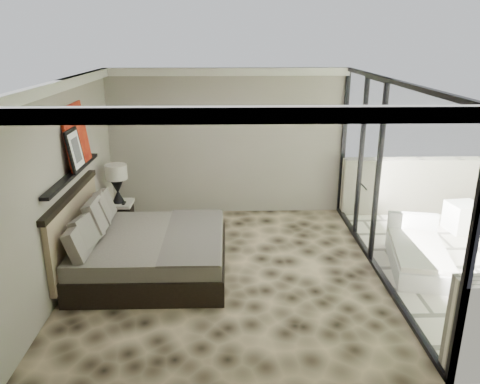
{
  "coord_description": "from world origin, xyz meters",
  "views": [
    {
      "loc": [
        0.02,
        -6.31,
        3.35
      ],
      "look_at": [
        0.2,
        0.4,
        1.1
      ],
      "focal_mm": 35.0,
      "sensor_mm": 36.0,
      "label": 1
    }
  ],
  "objects_px": {
    "bed": "(145,250)",
    "lounger": "(418,255)",
    "table_lamp": "(117,178)",
    "ottoman": "(463,217)",
    "nightstand": "(120,217)"
  },
  "relations": [
    {
      "from": "bed",
      "to": "lounger",
      "type": "relative_size",
      "value": 1.3
    },
    {
      "from": "bed",
      "to": "table_lamp",
      "type": "bearing_deg",
      "value": 113.7
    },
    {
      "from": "table_lamp",
      "to": "bed",
      "type": "bearing_deg",
      "value": -66.3
    },
    {
      "from": "ottoman",
      "to": "nightstand",
      "type": "bearing_deg",
      "value": 177.79
    },
    {
      "from": "bed",
      "to": "ottoman",
      "type": "xyz_separation_m",
      "value": [
        5.46,
        1.42,
        -0.1
      ]
    },
    {
      "from": "nightstand",
      "to": "table_lamp",
      "type": "distance_m",
      "value": 0.73
    },
    {
      "from": "bed",
      "to": "lounger",
      "type": "bearing_deg",
      "value": 0.88
    },
    {
      "from": "nightstand",
      "to": "table_lamp",
      "type": "xyz_separation_m",
      "value": [
        -0.0,
        -0.01,
        0.73
      ]
    },
    {
      "from": "bed",
      "to": "ottoman",
      "type": "distance_m",
      "value": 5.64
    },
    {
      "from": "bed",
      "to": "nightstand",
      "type": "xyz_separation_m",
      "value": [
        -0.72,
        1.66,
        -0.12
      ]
    },
    {
      "from": "nightstand",
      "to": "table_lamp",
      "type": "relative_size",
      "value": 0.67
    },
    {
      "from": "table_lamp",
      "to": "nightstand",
      "type": "bearing_deg",
      "value": 56.96
    },
    {
      "from": "lounger",
      "to": "table_lamp",
      "type": "bearing_deg",
      "value": 173.47
    },
    {
      "from": "bed",
      "to": "table_lamp",
      "type": "relative_size",
      "value": 3.16
    },
    {
      "from": "ottoman",
      "to": "lounger",
      "type": "height_order",
      "value": "lounger"
    }
  ]
}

